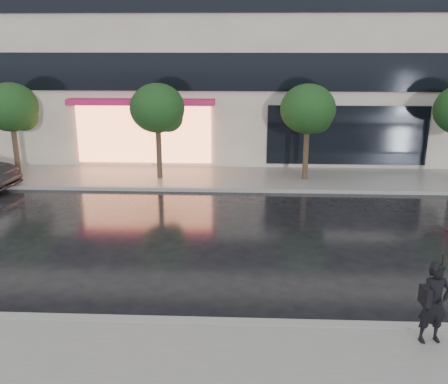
{
  "coord_description": "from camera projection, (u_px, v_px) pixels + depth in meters",
  "views": [
    {
      "loc": [
        0.58,
        -9.93,
        5.6
      ],
      "look_at": [
        -0.04,
        3.83,
        1.4
      ],
      "focal_mm": 40.0,
      "sensor_mm": 36.0,
      "label": 1
    }
  ],
  "objects": [
    {
      "name": "tree_far_west",
      "position": [
        13.0,
        109.0,
        20.26
      ],
      "size": [
        2.2,
        2.2,
        3.99
      ],
      "color": "#33261C",
      "rests_on": "ground"
    },
    {
      "name": "tree_mid_east",
      "position": [
        309.0,
        111.0,
        19.74
      ],
      "size": [
        2.2,
        2.2,
        3.99
      ],
      "color": "#33261C",
      "rests_on": "ground"
    },
    {
      "name": "sidewalk_far",
      "position": [
        232.0,
        178.0,
        20.92
      ],
      "size": [
        60.0,
        3.5,
        0.12
      ],
      "primitive_type": "cube",
      "color": "slate",
      "rests_on": "ground"
    },
    {
      "name": "curb_near",
      "position": [
        215.0,
        323.0,
        10.17
      ],
      "size": [
        60.0,
        0.25,
        0.14
      ],
      "primitive_type": "cube",
      "color": "gray",
      "rests_on": "ground"
    },
    {
      "name": "tree_mid_west",
      "position": [
        159.0,
        110.0,
        20.0
      ],
      "size": [
        2.2,
        2.2,
        3.99
      ],
      "color": "#33261C",
      "rests_on": "ground"
    },
    {
      "name": "curb_far",
      "position": [
        231.0,
        190.0,
        19.25
      ],
      "size": [
        60.0,
        0.25,
        0.14
      ],
      "primitive_type": "cube",
      "color": "gray",
      "rests_on": "ground"
    },
    {
      "name": "ground",
      "position": [
        218.0,
        302.0,
        11.15
      ],
      "size": [
        120.0,
        120.0,
        0.0
      ],
      "primitive_type": "plane",
      "color": "black",
      "rests_on": "ground"
    },
    {
      "name": "pedestrian_with_umbrella",
      "position": [
        441.0,
        267.0,
        9.05
      ],
      "size": [
        1.11,
        1.13,
        2.32
      ],
      "rotation": [
        0.0,
        0.0,
        0.2
      ],
      "color": "black",
      "rests_on": "sidewalk_near"
    }
  ]
}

